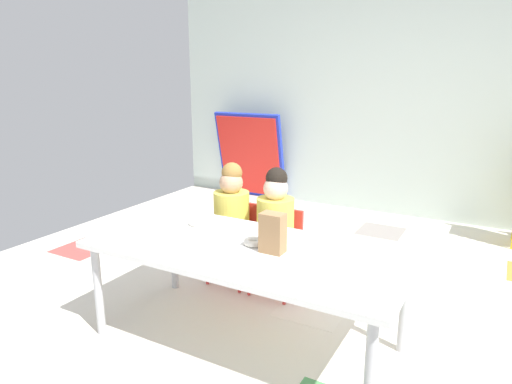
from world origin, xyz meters
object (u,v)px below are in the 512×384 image
object	(u,v)px
donut_powdered_loose	(254,242)
paper_plate_center_table	(164,238)
seated_child_middle_seat	(276,220)
paper_plate_near_edge	(197,225)
folded_activity_table	(250,156)
craft_table	(246,254)
paper_bag_brown	(273,233)
donut_powdered_on_plate	(197,223)
seated_child_near_camera	(232,212)

from	to	relation	value
donut_powdered_loose	paper_plate_center_table	bearing A→B (deg)	-161.67
seated_child_middle_seat	paper_plate_near_edge	distance (m)	0.59
folded_activity_table	paper_plate_near_edge	xyz separation A→B (m)	(1.16, -2.71, 0.07)
folded_activity_table	donut_powdered_loose	xyz separation A→B (m)	(1.64, -2.81, 0.08)
folded_activity_table	craft_table	bearing A→B (deg)	-60.52
paper_plate_near_edge	folded_activity_table	bearing A→B (deg)	113.25
paper_bag_brown	donut_powdered_on_plate	world-z (taller)	paper_bag_brown
craft_table	donut_powdered_on_plate	xyz separation A→B (m)	(-0.45, 0.15, 0.07)
seated_child_middle_seat	folded_activity_table	size ratio (longest dim) A/B	0.84
paper_plate_center_table	donut_powdered_loose	xyz separation A→B (m)	(0.51, 0.17, 0.01)
craft_table	paper_plate_near_edge	distance (m)	0.48
seated_child_near_camera	paper_plate_center_table	bearing A→B (deg)	-89.55
seated_child_middle_seat	donut_powdered_loose	world-z (taller)	seated_child_middle_seat
folded_activity_table	paper_bag_brown	world-z (taller)	folded_activity_table
craft_table	folded_activity_table	size ratio (longest dim) A/B	1.65
paper_plate_center_table	donut_powdered_on_plate	size ratio (longest dim) A/B	1.73
seated_child_near_camera	paper_plate_near_edge	distance (m)	0.49
paper_plate_near_edge	craft_table	bearing A→B (deg)	-18.72
craft_table	paper_plate_center_table	distance (m)	0.51
seated_child_near_camera	seated_child_middle_seat	world-z (taller)	same
paper_plate_center_table	donut_powdered_loose	distance (m)	0.54
craft_table	paper_plate_center_table	bearing A→B (deg)	-166.04
craft_table	paper_bag_brown	distance (m)	0.23
seated_child_middle_seat	donut_powdered_on_plate	world-z (taller)	seated_child_middle_seat
paper_bag_brown	paper_plate_near_edge	world-z (taller)	paper_bag_brown
seated_child_near_camera	seated_child_middle_seat	distance (m)	0.36
seated_child_middle_seat	seated_child_near_camera	bearing A→B (deg)	180.00
craft_table	paper_plate_center_table	xyz separation A→B (m)	(-0.49, -0.12, 0.05)
paper_bag_brown	donut_powdered_on_plate	xyz separation A→B (m)	(-0.62, 0.15, -0.09)
seated_child_middle_seat	paper_plate_near_edge	size ratio (longest dim) A/B	5.10
paper_bag_brown	paper_plate_center_table	bearing A→B (deg)	-169.44
seated_child_middle_seat	paper_plate_near_edge	bearing A→B (deg)	-123.22
paper_bag_brown	donut_powdered_on_plate	bearing A→B (deg)	166.16
paper_plate_near_edge	paper_plate_center_table	size ratio (longest dim) A/B	1.00
craft_table	seated_child_near_camera	xyz separation A→B (m)	(-0.49, 0.64, 0.00)
seated_child_near_camera	folded_activity_table	world-z (taller)	folded_activity_table
paper_plate_near_edge	paper_plate_center_table	xyz separation A→B (m)	(-0.03, -0.28, 0.00)
seated_child_near_camera	donut_powdered_loose	bearing A→B (deg)	-48.81
paper_plate_center_table	paper_bag_brown	bearing A→B (deg)	10.56
folded_activity_table	paper_plate_near_edge	bearing A→B (deg)	-66.75
craft_table	folded_activity_table	xyz separation A→B (m)	(-1.62, 2.86, -0.02)
seated_child_middle_seat	paper_plate_near_edge	world-z (taller)	seated_child_middle_seat
paper_bag_brown	paper_plate_near_edge	size ratio (longest dim) A/B	1.22
folded_activity_table	paper_bag_brown	size ratio (longest dim) A/B	4.94
seated_child_near_camera	donut_powdered_on_plate	bearing A→B (deg)	-85.33
seated_child_near_camera	donut_powdered_loose	world-z (taller)	seated_child_near_camera
folded_activity_table	paper_plate_center_table	size ratio (longest dim) A/B	6.04
craft_table	donut_powdered_on_plate	bearing A→B (deg)	161.28
donut_powdered_on_plate	donut_powdered_loose	size ratio (longest dim) A/B	0.85
seated_child_near_camera	folded_activity_table	distance (m)	2.49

